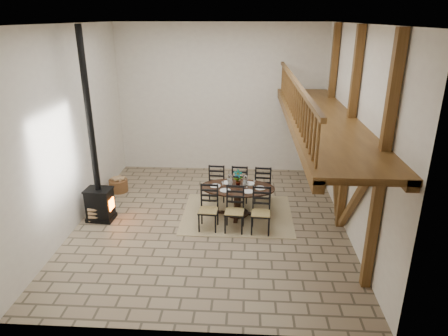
# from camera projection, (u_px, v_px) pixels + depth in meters

# --- Properties ---
(ground) EXTENTS (8.00, 8.00, 0.00)m
(ground) POSITION_uv_depth(u_px,v_px,m) (211.00, 222.00, 10.70)
(ground) COLOR gray
(ground) RESTS_ON ground
(room_shell) EXTENTS (7.02, 8.02, 5.01)m
(room_shell) POSITION_uv_depth(u_px,v_px,m) (259.00, 112.00, 9.56)
(room_shell) COLOR white
(room_shell) RESTS_ON ground
(rug) EXTENTS (3.00, 2.50, 0.02)m
(rug) POSITION_uv_depth(u_px,v_px,m) (237.00, 214.00, 11.08)
(rug) COLOR tan
(rug) RESTS_ON ground
(dining_table) EXTENTS (2.09, 2.35, 1.30)m
(dining_table) POSITION_uv_depth(u_px,v_px,m) (237.00, 200.00, 10.93)
(dining_table) COLOR black
(dining_table) RESTS_ON ground
(wood_stove) EXTENTS (0.73, 0.58, 5.00)m
(wood_stove) POSITION_uv_depth(u_px,v_px,m) (97.00, 181.00, 10.42)
(wood_stove) COLOR black
(wood_stove) RESTS_ON ground
(log_basket) EXTENTS (0.58, 0.58, 0.48)m
(log_basket) POSITION_uv_depth(u_px,v_px,m) (118.00, 185.00, 12.50)
(log_basket) COLOR brown
(log_basket) RESTS_ON ground
(log_stack) EXTENTS (0.33, 0.24, 0.44)m
(log_stack) POSITION_uv_depth(u_px,v_px,m) (95.00, 214.00, 10.62)
(log_stack) COLOR tan
(log_stack) RESTS_ON ground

